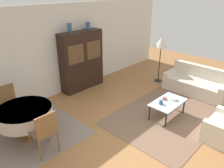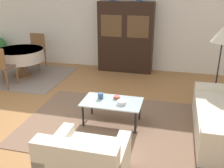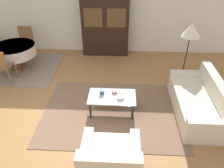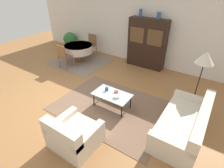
# 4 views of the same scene
# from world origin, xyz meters

# --- Properties ---
(ground_plane) EXTENTS (14.00, 14.00, 0.00)m
(ground_plane) POSITION_xyz_m (0.00, 0.00, 0.00)
(ground_plane) COLOR #9E6B3D
(wall_back) EXTENTS (10.00, 0.06, 2.70)m
(wall_back) POSITION_xyz_m (0.00, 3.63, 1.35)
(wall_back) COLOR silver
(wall_back) RESTS_ON ground_plane
(area_rug) EXTENTS (3.09, 2.27, 0.01)m
(area_rug) POSITION_xyz_m (1.23, 0.38, 0.01)
(area_rug) COLOR brown
(area_rug) RESTS_ON ground_plane
(dining_rug) EXTENTS (2.30, 2.06, 0.01)m
(dining_rug) POSITION_xyz_m (-1.67, 2.25, 0.01)
(dining_rug) COLOR gray
(dining_rug) RESTS_ON ground_plane
(couch) EXTENTS (0.91, 1.91, 0.81)m
(couch) POSITION_xyz_m (3.14, 0.47, 0.29)
(couch) COLOR beige
(couch) RESTS_ON ground_plane
(coffee_table) EXTENTS (1.03, 0.59, 0.42)m
(coffee_table) POSITION_xyz_m (1.23, 0.40, 0.39)
(coffee_table) COLOR black
(coffee_table) RESTS_ON area_rug
(display_cabinet) EXTENTS (1.47, 0.41, 1.88)m
(display_cabinet) POSITION_xyz_m (0.86, 3.38, 0.94)
(display_cabinet) COLOR black
(display_cabinet) RESTS_ON ground_plane
(dining_table) EXTENTS (1.21, 1.21, 0.72)m
(dining_table) POSITION_xyz_m (-1.69, 2.24, 0.58)
(dining_table) COLOR brown
(dining_table) RESTS_ON dining_rug
(dining_chair_near) EXTENTS (0.44, 0.44, 0.96)m
(dining_chair_near) POSITION_xyz_m (-1.69, 1.41, 0.56)
(dining_chair_near) COLOR brown
(dining_chair_near) RESTS_ON dining_rug
(dining_chair_far) EXTENTS (0.44, 0.44, 0.96)m
(dining_chair_far) POSITION_xyz_m (-1.69, 3.06, 0.56)
(dining_chair_far) COLOR brown
(dining_chair_far) RESTS_ON dining_rug
(floor_lamp) EXTENTS (0.46, 0.46, 1.57)m
(floor_lamp) POSITION_xyz_m (3.08, 1.85, 1.36)
(floor_lamp) COLOR black
(floor_lamp) RESTS_ON ground_plane
(cup) EXTENTS (0.10, 0.10, 0.10)m
(cup) POSITION_xyz_m (1.00, 0.47, 0.48)
(cup) COLOR #33517A
(cup) RESTS_ON coffee_table
(bowl) EXTENTS (0.16, 0.16, 0.06)m
(bowl) POSITION_xyz_m (1.41, 0.34, 0.46)
(bowl) COLOR white
(bowl) RESTS_ON coffee_table
(bowl_small) EXTENTS (0.11, 0.11, 0.05)m
(bowl_small) POSITION_xyz_m (1.28, 0.53, 0.45)
(bowl_small) COLOR #9E4238
(bowl_small) RESTS_ON coffee_table
(vase_tall) EXTENTS (0.12, 0.12, 0.28)m
(vase_tall) POSITION_xyz_m (0.49, 3.38, 2.02)
(vase_tall) COLOR #33517A
(vase_tall) RESTS_ON display_cabinet
(vase_short) EXTENTS (0.14, 0.14, 0.24)m
(vase_short) POSITION_xyz_m (1.19, 3.38, 2.00)
(vase_short) COLOR #33517A
(vase_short) RESTS_ON display_cabinet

